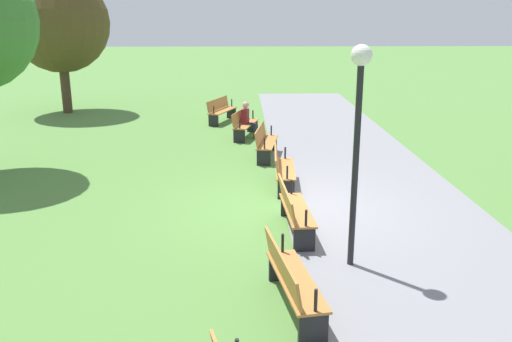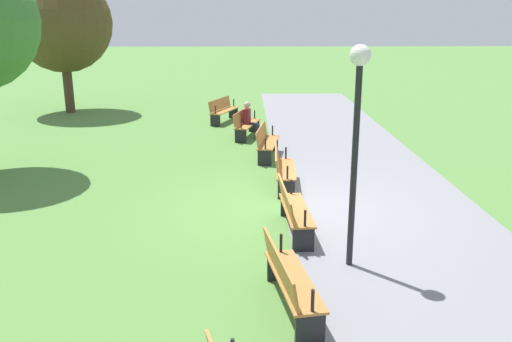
{
  "view_description": "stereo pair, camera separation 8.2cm",
  "coord_description": "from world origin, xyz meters",
  "px_view_note": "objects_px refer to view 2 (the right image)",
  "views": [
    {
      "loc": [
        10.62,
        -1.05,
        3.92
      ],
      "look_at": [
        0.0,
        -0.76,
        0.8
      ],
      "focal_mm": 37.41,
      "sensor_mm": 36.0,
      "label": 1
    },
    {
      "loc": [
        10.62,
        -0.96,
        3.92
      ],
      "look_at": [
        0.0,
        -0.76,
        0.8
      ],
      "focal_mm": 37.41,
      "sensor_mm": 36.0,
      "label": 2
    }
  ],
  "objects_px": {
    "bench_1": "(246,123)",
    "bench_3": "(283,168)",
    "bench_0": "(223,110)",
    "tree_1": "(62,23)",
    "lamp_post": "(357,114)",
    "bench_2": "(266,141)",
    "bench_4": "(293,208)",
    "bench_5": "(288,278)",
    "person_seated": "(249,119)"
  },
  "relations": [
    {
      "from": "lamp_post",
      "to": "bench_1",
      "type": "bearing_deg",
      "value": -169.94
    },
    {
      "from": "tree_1",
      "to": "lamp_post",
      "type": "bearing_deg",
      "value": 32.14
    },
    {
      "from": "bench_0",
      "to": "person_seated",
      "type": "relative_size",
      "value": 1.56
    },
    {
      "from": "lamp_post",
      "to": "bench_4",
      "type": "bearing_deg",
      "value": -148.92
    },
    {
      "from": "bench_3",
      "to": "bench_5",
      "type": "relative_size",
      "value": 0.98
    },
    {
      "from": "bench_1",
      "to": "bench_3",
      "type": "height_order",
      "value": "same"
    },
    {
      "from": "bench_1",
      "to": "bench_5",
      "type": "xyz_separation_m",
      "value": [
        10.86,
        0.58,
        0.0
      ]
    },
    {
      "from": "bench_0",
      "to": "bench_2",
      "type": "xyz_separation_m",
      "value": [
        5.28,
        1.44,
        0.0
      ]
    },
    {
      "from": "bench_1",
      "to": "bench_4",
      "type": "bearing_deg",
      "value": 21.38
    },
    {
      "from": "person_seated",
      "to": "tree_1",
      "type": "xyz_separation_m",
      "value": [
        -4.92,
        -7.45,
        2.97
      ]
    },
    {
      "from": "bench_5",
      "to": "bench_1",
      "type": "bearing_deg",
      "value": 173.86
    },
    {
      "from": "bench_0",
      "to": "bench_3",
      "type": "height_order",
      "value": "same"
    },
    {
      "from": "bench_5",
      "to": "tree_1",
      "type": "height_order",
      "value": "tree_1"
    },
    {
      "from": "bench_1",
      "to": "bench_2",
      "type": "relative_size",
      "value": 1.0
    },
    {
      "from": "bench_4",
      "to": "lamp_post",
      "type": "xyz_separation_m",
      "value": [
        1.35,
        0.82,
        2.01
      ]
    },
    {
      "from": "bench_1",
      "to": "lamp_post",
      "type": "bearing_deg",
      "value": 25.36
    },
    {
      "from": "bench_4",
      "to": "bench_5",
      "type": "bearing_deg",
      "value": -9.15
    },
    {
      "from": "bench_0",
      "to": "person_seated",
      "type": "bearing_deg",
      "value": 41.66
    },
    {
      "from": "bench_1",
      "to": "bench_5",
      "type": "distance_m",
      "value": 10.88
    },
    {
      "from": "bench_3",
      "to": "bench_5",
      "type": "height_order",
      "value": "same"
    },
    {
      "from": "bench_0",
      "to": "bench_5",
      "type": "relative_size",
      "value": 1.0
    },
    {
      "from": "bench_4",
      "to": "bench_5",
      "type": "distance_m",
      "value": 2.74
    },
    {
      "from": "bench_1",
      "to": "tree_1",
      "type": "relative_size",
      "value": 0.34
    },
    {
      "from": "bench_0",
      "to": "bench_3",
      "type": "distance_m",
      "value": 8.18
    },
    {
      "from": "bench_1",
      "to": "bench_4",
      "type": "distance_m",
      "value": 8.18
    },
    {
      "from": "bench_2",
      "to": "bench_5",
      "type": "xyz_separation_m",
      "value": [
        8.18,
        0.0,
        0.0
      ]
    },
    {
      "from": "bench_2",
      "to": "bench_4",
      "type": "xyz_separation_m",
      "value": [
        5.46,
        0.29,
        0.0
      ]
    },
    {
      "from": "bench_2",
      "to": "bench_5",
      "type": "relative_size",
      "value": 1.0
    },
    {
      "from": "person_seated",
      "to": "lamp_post",
      "type": "xyz_separation_m",
      "value": [
        9.42,
        1.56,
        1.85
      ]
    },
    {
      "from": "bench_0",
      "to": "bench_1",
      "type": "height_order",
      "value": "same"
    },
    {
      "from": "bench_1",
      "to": "lamp_post",
      "type": "relative_size",
      "value": 0.54
    },
    {
      "from": "lamp_post",
      "to": "tree_1",
      "type": "bearing_deg",
      "value": -147.86
    },
    {
      "from": "bench_0",
      "to": "tree_1",
      "type": "bearing_deg",
      "value": -87.76
    },
    {
      "from": "bench_2",
      "to": "person_seated",
      "type": "distance_m",
      "value": 2.64
    },
    {
      "from": "bench_3",
      "to": "bench_4",
      "type": "bearing_deg",
      "value": 3.06
    },
    {
      "from": "person_seated",
      "to": "bench_2",
      "type": "bearing_deg",
      "value": 25.09
    },
    {
      "from": "tree_1",
      "to": "lamp_post",
      "type": "relative_size",
      "value": 1.59
    },
    {
      "from": "person_seated",
      "to": "tree_1",
      "type": "bearing_deg",
      "value": -108.15
    },
    {
      "from": "bench_1",
      "to": "bench_2",
      "type": "distance_m",
      "value": 2.74
    },
    {
      "from": "bench_2",
      "to": "tree_1",
      "type": "distance_m",
      "value": 11.35
    },
    {
      "from": "bench_2",
      "to": "tree_1",
      "type": "relative_size",
      "value": 0.34
    },
    {
      "from": "bench_1",
      "to": "tree_1",
      "type": "xyz_separation_m",
      "value": [
        -4.85,
        -7.33,
        3.13
      ]
    },
    {
      "from": "bench_3",
      "to": "bench_4",
      "type": "relative_size",
      "value": 1.0
    },
    {
      "from": "tree_1",
      "to": "bench_2",
      "type": "bearing_deg",
      "value": 46.4
    },
    {
      "from": "bench_0",
      "to": "lamp_post",
      "type": "xyz_separation_m",
      "value": [
        12.09,
        2.54,
        2.01
      ]
    },
    {
      "from": "lamp_post",
      "to": "bench_5",
      "type": "bearing_deg",
      "value": -38.95
    },
    {
      "from": "bench_1",
      "to": "tree_1",
      "type": "height_order",
      "value": "tree_1"
    },
    {
      "from": "lamp_post",
      "to": "bench_2",
      "type": "bearing_deg",
      "value": -170.78
    },
    {
      "from": "bench_1",
      "to": "bench_4",
      "type": "xyz_separation_m",
      "value": [
        8.14,
        0.87,
        0.0
      ]
    },
    {
      "from": "bench_5",
      "to": "tree_1",
      "type": "distance_m",
      "value": 17.86
    }
  ]
}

